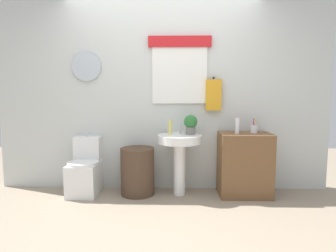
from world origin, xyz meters
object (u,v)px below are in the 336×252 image
Objects in this scene: soap_bottle at (170,127)px; potted_plant at (191,124)px; wooden_cabinet at (244,164)px; lotion_bottle at (237,126)px; toilet at (85,171)px; laundry_hamper at (138,171)px; pedestal_sink at (180,149)px; toothbrush_cup at (254,129)px.

potted_plant is at bearing 2.20° from soap_bottle.
wooden_cabinet is 4.14× the size of lotion_bottle.
lotion_bottle is at bearing -2.14° from toilet.
laundry_hamper is at bearing -2.66° from toilet.
toilet is 0.93× the size of wooden_cabinet.
pedestal_sink is 0.35m from potted_plant.
toilet is 4.17× the size of soap_bottle.
laundry_hamper is 3.38× the size of soap_bottle.
potted_plant is 1.33× the size of toothbrush_cup.
lotion_bottle is at bearing -6.22° from soap_bottle.
laundry_hamper is 0.61m from pedestal_sink.
potted_plant is at bearing 169.98° from lotion_bottle.
toilet is at bearing 179.68° from toothbrush_cup.
laundry_hamper is at bearing 178.15° from lotion_bottle.
toilet is 1.25m from pedestal_sink.
pedestal_sink is 3.10× the size of potted_plant.
pedestal_sink is 0.96m from toothbrush_cup.
wooden_cabinet is at bearing -5.07° from potted_plant.
toilet is 3.85× the size of lotion_bottle.
laundry_hamper is at bearing -174.91° from potted_plant.
toilet is at bearing 177.86° from lotion_bottle.
toothbrush_cup reaches higher than laundry_hamper.
lotion_bottle is at bearing -10.02° from potted_plant.
wooden_cabinet is (2.03, -0.03, 0.11)m from toilet.
pedestal_sink is at bearing -1.49° from toilet.
soap_bottle reaches higher than pedestal_sink.
laundry_hamper is 1.37m from lotion_bottle.
laundry_hamper is 0.78× the size of pedestal_sink.
wooden_cabinet is 1.04m from soap_bottle.
soap_bottle is 0.83m from lotion_bottle.
toothbrush_cup reaches higher than soap_bottle.
pedestal_sink reaches higher than laundry_hamper.
lotion_bottle reaches higher than toilet.
toothbrush_cup is (2.14, -0.01, 0.56)m from toilet.
toilet is 2.01m from lotion_bottle.
wooden_cabinet reaches higher than pedestal_sink.
soap_bottle is at bearing 173.78° from lotion_bottle.
soap_bottle is 0.95× the size of toothbrush_cup.
soap_bottle is at bearing 176.94° from wooden_cabinet.
pedestal_sink is (0.53, -0.00, 0.29)m from laundry_hamper.
laundry_hamper is (0.68, -0.03, 0.02)m from toilet.
potted_plant is at bearing 5.09° from laundry_hamper.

